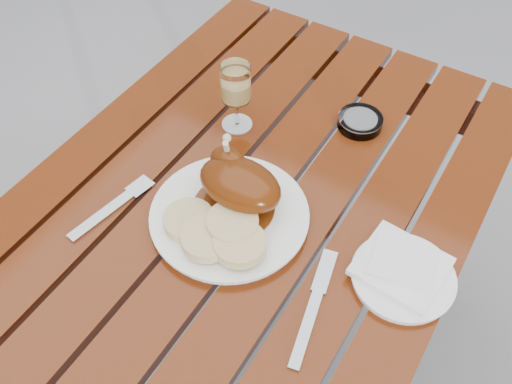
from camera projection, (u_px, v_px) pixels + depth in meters
ground at (247, 366)px, 1.65m from camera, size 60.00×60.00×0.00m
table at (246, 301)px, 1.36m from camera, size 0.80×1.20×0.75m
dinner_plate at (230, 216)px, 1.04m from camera, size 0.32×0.32×0.02m
roast_duck at (238, 182)px, 1.02m from camera, size 0.16×0.15×0.12m
bread_dumplings at (217, 231)px, 0.99m from camera, size 0.20×0.14×0.03m
wine_glass at (236, 97)px, 1.15m from camera, size 0.07×0.07×0.15m
side_plate at (403, 277)px, 0.96m from camera, size 0.18×0.18×0.01m
napkin at (401, 266)px, 0.96m from camera, size 0.15×0.14×0.01m
ashtray at (360, 122)px, 1.20m from camera, size 0.10×0.10×0.02m
fork at (108, 211)px, 1.06m from camera, size 0.05×0.17×0.01m
knife at (311, 315)px, 0.92m from camera, size 0.06×0.19×0.01m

